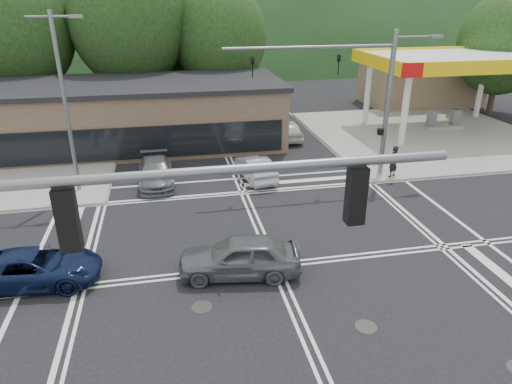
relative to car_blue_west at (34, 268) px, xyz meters
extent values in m
plane|color=black|center=(8.74, -0.56, -0.64)|extent=(120.00, 120.00, 0.00)
cube|color=gray|center=(23.74, 14.44, -0.57)|extent=(16.00, 16.00, 0.15)
cylinder|color=silver|center=(20.74, 12.44, 1.86)|extent=(0.44, 0.44, 5.00)
cylinder|color=silver|center=(20.74, 18.44, 1.86)|extent=(0.44, 0.44, 5.00)
cylinder|color=silver|center=(30.74, 18.44, 1.86)|extent=(0.44, 0.44, 5.00)
cube|color=silver|center=(25.74, 15.44, 4.66)|extent=(12.00, 8.00, 0.60)
cube|color=yellow|center=(25.74, 11.44, 4.66)|extent=(12.20, 0.25, 0.90)
cube|color=yellow|center=(25.74, 19.44, 4.66)|extent=(12.20, 0.25, 0.90)
cube|color=yellow|center=(19.74, 15.44, 4.66)|extent=(0.25, 8.20, 0.90)
cube|color=red|center=(20.24, 11.29, 4.66)|extent=(1.40, 0.12, 0.90)
cube|color=gray|center=(25.74, 15.44, -0.39)|extent=(3.00, 1.00, 0.30)
cube|color=slate|center=(24.74, 15.44, 0.31)|extent=(0.60, 0.50, 1.30)
cube|color=slate|center=(26.74, 15.44, 0.31)|extent=(0.60, 0.50, 1.30)
cube|color=#846B4F|center=(28.74, 24.44, 1.26)|extent=(10.00, 6.00, 3.80)
cube|color=brown|center=(0.74, 16.44, 1.36)|extent=(24.00, 8.00, 4.00)
ellipsoid|color=#1C3116|center=(8.74, 89.44, -0.64)|extent=(252.00, 126.00, 140.00)
cylinder|color=#382619|center=(-5.26, 23.44, 1.78)|extent=(0.50, 0.50, 4.84)
ellipsoid|color=black|center=(-5.26, 23.44, 6.51)|extent=(8.00, 8.00, 9.20)
cylinder|color=#382619|center=(2.74, 23.44, 2.00)|extent=(0.50, 0.50, 5.28)
ellipsoid|color=black|center=(2.74, 23.44, 7.16)|extent=(9.00, 9.00, 10.35)
cylinder|color=#382619|center=(9.74, 23.44, 1.56)|extent=(0.50, 0.50, 4.40)
ellipsoid|color=black|center=(9.74, 23.44, 5.86)|extent=(7.60, 7.60, 8.74)
cylinder|color=#382619|center=(6.74, 27.44, 1.78)|extent=(0.50, 0.50, 4.84)
ellipsoid|color=black|center=(6.74, 27.44, 6.51)|extent=(8.40, 8.40, 9.66)
cylinder|color=#382619|center=(32.74, 19.44, 1.34)|extent=(0.50, 0.50, 3.96)
ellipsoid|color=black|center=(32.74, 19.44, 5.21)|extent=(7.20, 7.20, 8.28)
cylinder|color=slate|center=(0.24, 8.44, 3.86)|extent=(0.20, 0.20, 9.00)
cylinder|color=slate|center=(0.24, 8.44, 8.06)|extent=(2.20, 0.12, 0.12)
cube|color=slate|center=(1.34, 8.44, 8.06)|extent=(0.60, 0.25, 0.15)
cylinder|color=slate|center=(16.94, 7.64, 3.36)|extent=(0.28, 0.28, 8.00)
cylinder|color=slate|center=(12.44, 7.64, 6.56)|extent=(9.00, 0.16, 0.16)
imported|color=black|center=(13.94, 7.64, 5.66)|extent=(0.16, 0.20, 1.00)
imported|color=black|center=(9.44, 7.64, 5.66)|extent=(0.16, 0.20, 1.00)
cylinder|color=slate|center=(18.14, 7.64, 6.96)|extent=(2.40, 0.12, 0.12)
cube|color=slate|center=(19.24, 7.64, 6.96)|extent=(0.70, 0.30, 0.15)
cube|color=black|center=(16.69, 7.64, 1.96)|extent=(0.25, 0.30, 0.35)
cylinder|color=slate|center=(5.04, -8.76, 6.56)|extent=(9.00, 0.16, 0.16)
cube|color=black|center=(3.54, -8.76, 5.96)|extent=(0.30, 0.25, 1.00)
cube|color=black|center=(8.04, -8.76, 5.96)|extent=(0.30, 0.25, 1.00)
imported|color=#0C1838|center=(0.00, 0.00, 0.00)|extent=(4.75, 2.43, 1.28)
imported|color=#55575A|center=(7.31, -0.86, 0.13)|extent=(4.72, 2.43, 1.54)
imported|color=#AAADB2|center=(9.74, 8.44, 0.00)|extent=(1.90, 4.06, 1.29)
imported|color=silver|center=(13.49, 15.66, 0.05)|extent=(1.67, 4.08, 1.39)
imported|color=slate|center=(4.25, 8.83, 0.01)|extent=(1.99, 4.58, 1.31)
imported|color=black|center=(17.31, 6.94, 0.41)|extent=(0.78, 0.70, 1.80)
camera|label=1|loc=(5.09, -15.16, 9.00)|focal=32.00mm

